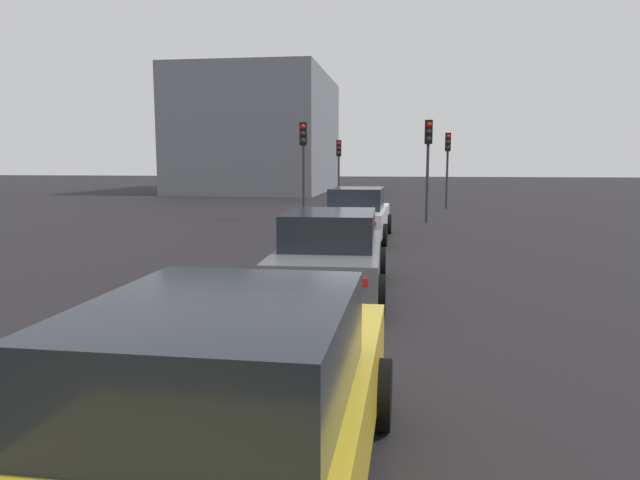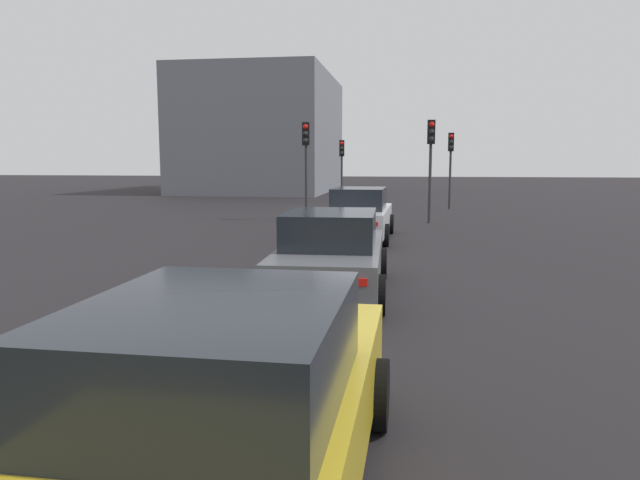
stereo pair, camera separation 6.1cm
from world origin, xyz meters
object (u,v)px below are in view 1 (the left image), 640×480
(car_yellow_third, at_px, (231,413))
(traffic_light_near_right, at_px, (339,158))
(traffic_light_far_left, at_px, (428,149))
(traffic_light_far_right, at_px, (448,154))
(car_grey_second, at_px, (331,254))
(traffic_light_near_left, at_px, (303,150))
(car_white_lead, at_px, (357,214))

(car_yellow_third, relative_size, traffic_light_near_right, 1.32)
(traffic_light_far_left, relative_size, traffic_light_far_right, 1.04)
(traffic_light_near_right, bearing_deg, car_yellow_third, 0.45)
(car_grey_second, height_order, traffic_light_near_left, traffic_light_near_left)
(traffic_light_near_left, distance_m, traffic_light_near_right, 10.00)
(car_yellow_third, distance_m, traffic_light_far_right, 26.55)
(traffic_light_far_left, bearing_deg, traffic_light_near_right, -159.32)
(car_white_lead, relative_size, traffic_light_near_right, 1.36)
(traffic_light_far_right, bearing_deg, traffic_light_far_left, -6.36)
(car_grey_second, bearing_deg, traffic_light_near_right, 4.25)
(traffic_light_near_left, relative_size, traffic_light_far_right, 1.04)
(car_yellow_third, xyz_separation_m, traffic_light_far_right, (26.29, -3.17, 1.96))
(car_yellow_third, bearing_deg, traffic_light_near_left, 9.10)
(car_grey_second, distance_m, traffic_light_near_left, 13.30)
(traffic_light_far_left, height_order, traffic_light_far_right, traffic_light_far_left)
(car_white_lead, height_order, car_yellow_third, car_white_lead)
(car_yellow_third, height_order, traffic_light_far_right, traffic_light_far_right)
(car_grey_second, relative_size, car_yellow_third, 1.00)
(car_grey_second, bearing_deg, car_white_lead, -0.82)
(traffic_light_near_left, height_order, traffic_light_far_right, traffic_light_near_left)
(traffic_light_near_right, relative_size, traffic_light_far_left, 0.90)
(traffic_light_near_right, bearing_deg, traffic_light_near_left, -6.28)
(traffic_light_near_left, bearing_deg, car_white_lead, 23.22)
(traffic_light_far_left, bearing_deg, traffic_light_far_right, 166.76)
(traffic_light_near_right, bearing_deg, traffic_light_far_left, 19.44)
(traffic_light_near_left, bearing_deg, car_yellow_third, 5.67)
(car_grey_second, distance_m, traffic_light_far_left, 12.96)
(car_white_lead, bearing_deg, traffic_light_near_right, 9.43)
(car_white_lead, xyz_separation_m, car_yellow_third, (-14.30, -0.31, -0.01))
(car_white_lead, relative_size, traffic_light_near_left, 1.23)
(traffic_light_near_right, xyz_separation_m, traffic_light_far_right, (-3.31, -5.77, 0.15))
(car_yellow_third, relative_size, traffic_light_far_right, 1.25)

